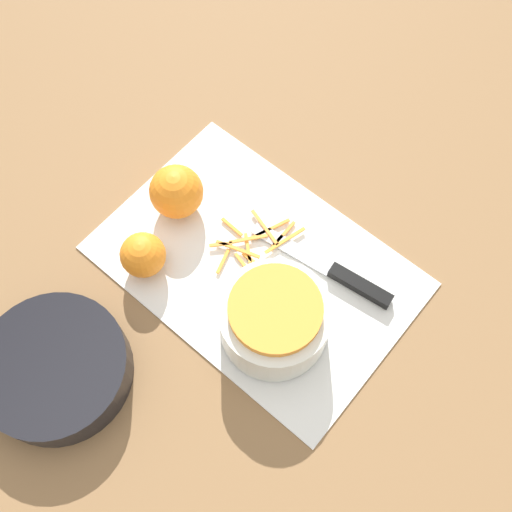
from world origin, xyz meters
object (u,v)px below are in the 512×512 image
Objects in this scene: orange_right at (178,190)px; knife at (345,277)px; orange_left at (143,255)px; bowl_speckled at (275,319)px; bowl_dark at (56,368)px.

knife is at bearing -166.86° from orange_right.
knife is 3.51× the size of orange_left.
bowl_speckled is 0.14m from knife.
orange_left is (0.21, 0.05, -0.01)m from bowl_speckled.
bowl_dark is (0.19, 0.24, -0.02)m from bowl_speckled.
knife is (-0.03, -0.13, -0.04)m from bowl_speckled.
bowl_dark is 0.31m from orange_right.
bowl_speckled reaches higher than bowl_dark.
orange_left is (0.24, 0.17, 0.03)m from knife.
knife is at bearing -144.29° from orange_left.
knife is at bearing -103.44° from bowl_speckled.
bowl_dark is at bearing 97.31° from orange_left.
bowl_speckled is 0.22m from orange_left.
bowl_speckled is 0.25m from orange_right.
bowl_speckled is at bearing 165.27° from orange_right.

